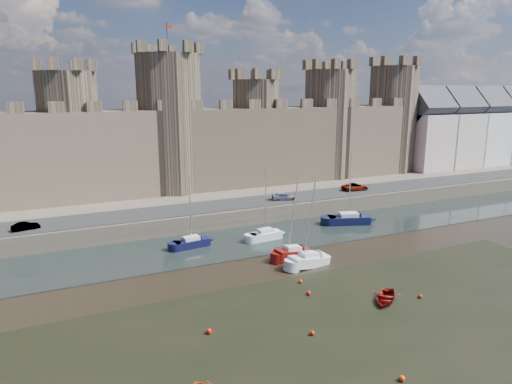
% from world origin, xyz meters
% --- Properties ---
extents(ground, '(160.00, 160.00, 0.00)m').
position_xyz_m(ground, '(0.00, 0.00, 0.00)').
color(ground, black).
rests_on(ground, ground).
extents(seaweed_patch, '(70.00, 34.00, 0.01)m').
position_xyz_m(seaweed_patch, '(0.00, -6.00, 0.01)').
color(seaweed_patch, black).
rests_on(seaweed_patch, ground).
extents(water_channel, '(160.00, 12.00, 0.08)m').
position_xyz_m(water_channel, '(0.00, 24.00, 0.04)').
color(water_channel, black).
rests_on(water_channel, ground).
extents(quay, '(160.00, 60.00, 2.50)m').
position_xyz_m(quay, '(0.00, 60.00, 1.25)').
color(quay, '#4C443A').
rests_on(quay, ground).
extents(road, '(160.00, 7.00, 0.10)m').
position_xyz_m(road, '(0.00, 34.00, 2.55)').
color(road, black).
rests_on(road, quay).
extents(castle, '(108.50, 11.00, 29.00)m').
position_xyz_m(castle, '(-0.64, 48.00, 11.67)').
color(castle, '#42382B').
rests_on(castle, quay).
extents(townhouses, '(35.50, 9.05, 18.13)m').
position_xyz_m(townhouses, '(71.50, 46.00, 10.59)').
color(townhouses, beige).
rests_on(townhouses, quay).
extents(car_1, '(3.45, 1.87, 1.08)m').
position_xyz_m(car_1, '(-20.88, 32.60, 3.04)').
color(car_1, gray).
rests_on(car_1, quay).
extents(car_2, '(4.37, 2.80, 1.18)m').
position_xyz_m(car_2, '(16.13, 33.10, 3.09)').
color(car_2, gray).
rests_on(car_2, quay).
extents(car_3, '(4.90, 2.63, 1.31)m').
position_xyz_m(car_3, '(30.75, 34.19, 3.15)').
color(car_3, gray).
rests_on(car_3, quay).
extents(sailboat_1, '(4.70, 2.27, 9.08)m').
position_xyz_m(sailboat_1, '(-1.85, 24.52, 0.74)').
color(sailboat_1, black).
rests_on(sailboat_1, ground).
extents(sailboat_2, '(4.50, 2.00, 9.49)m').
position_xyz_m(sailboat_2, '(8.07, 23.31, 0.78)').
color(sailboat_2, silver).
rests_on(sailboat_2, ground).
extents(sailboat_3, '(6.57, 4.22, 10.75)m').
position_xyz_m(sailboat_3, '(22.62, 24.73, 0.82)').
color(sailboat_3, black).
rests_on(sailboat_3, ground).
extents(sailboat_4, '(4.57, 2.18, 10.32)m').
position_xyz_m(sailboat_4, '(7.98, 15.68, 0.76)').
color(sailboat_4, '#680F0B').
rests_on(sailboat_4, ground).
extents(sailboat_5, '(5.08, 2.59, 10.47)m').
position_xyz_m(sailboat_5, '(8.57, 12.92, 0.75)').
color(sailboat_5, silver).
rests_on(sailboat_5, ground).
extents(dinghy_4, '(4.40, 4.27, 0.74)m').
position_xyz_m(dinghy_4, '(10.43, 1.99, 0.37)').
color(dinghy_4, maroon).
rests_on(dinghy_4, ground).
extents(buoy_0, '(0.47, 0.47, 0.47)m').
position_xyz_m(buoy_0, '(-6.68, 3.56, 0.24)').
color(buoy_0, '#BC1708').
rests_on(buoy_0, ground).
extents(buoy_1, '(0.43, 0.43, 0.43)m').
position_xyz_m(buoy_1, '(4.64, 6.38, 0.22)').
color(buoy_1, red).
rests_on(buoy_1, ground).
extents(buoy_2, '(0.44, 0.44, 0.44)m').
position_xyz_m(buoy_2, '(3.46, -8.03, 0.22)').
color(buoy_2, red).
rests_on(buoy_2, ground).
extents(buoy_3, '(0.40, 0.40, 0.40)m').
position_xyz_m(buoy_3, '(5.32, 9.18, 0.20)').
color(buoy_3, red).
rests_on(buoy_3, ground).
extents(buoy_4, '(0.41, 0.41, 0.41)m').
position_xyz_m(buoy_4, '(0.99, -0.21, 0.21)').
color(buoy_4, red).
rests_on(buoy_4, ground).
extents(buoy_5, '(0.40, 0.40, 0.40)m').
position_xyz_m(buoy_5, '(14.10, 1.26, 0.20)').
color(buoy_5, red).
rests_on(buoy_5, ground).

